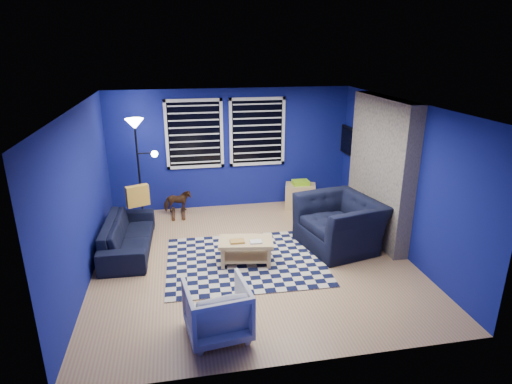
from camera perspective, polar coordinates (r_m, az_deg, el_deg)
floor at (r=7.11m, az=-0.49°, el=-8.82°), size 5.00×5.00×0.00m
ceiling at (r=6.34m, az=-0.55°, el=11.56°), size 5.00×5.00×0.00m
wall_back at (r=9.00m, az=-3.33°, el=5.73°), size 5.00×0.00×5.00m
wall_left at (r=6.68m, az=-22.15°, el=-0.53°), size 0.00×5.00×5.00m
wall_right at (r=7.45m, az=18.78°, el=1.85°), size 0.00×5.00×5.00m
fireplace at (r=7.82m, az=16.09°, el=2.52°), size 0.65×2.00×2.50m
window_left at (r=8.83m, az=-8.22°, el=7.63°), size 1.17×0.06×1.42m
window_right at (r=8.97m, az=0.18°, el=8.01°), size 1.17×0.06×1.42m
tv at (r=9.13m, az=12.59°, el=6.46°), size 0.07×1.00×0.58m
rug at (r=7.02m, az=-1.44°, el=-9.16°), size 2.55×2.06×0.02m
sofa at (r=7.58m, az=-16.68°, el=-5.55°), size 1.91×0.80×0.55m
armchair_big at (r=7.48m, az=11.06°, el=-4.11°), size 1.55×1.43×0.86m
armchair_bent at (r=5.30m, az=-5.19°, el=-15.39°), size 0.82×0.84×0.68m
rocking_horse at (r=8.84m, az=-10.42°, el=-1.26°), size 0.30×0.56×0.46m
coffee_table at (r=6.83m, az=-1.38°, el=-7.30°), size 0.92×0.62×0.43m
cabinet at (r=9.16m, az=5.91°, el=-0.50°), size 0.72×0.58×0.61m
floor_lamp at (r=8.36m, az=-15.57°, el=6.92°), size 0.55×0.34×2.03m
throw_pillow at (r=8.00m, az=-15.51°, el=-0.49°), size 0.42×0.27×0.38m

